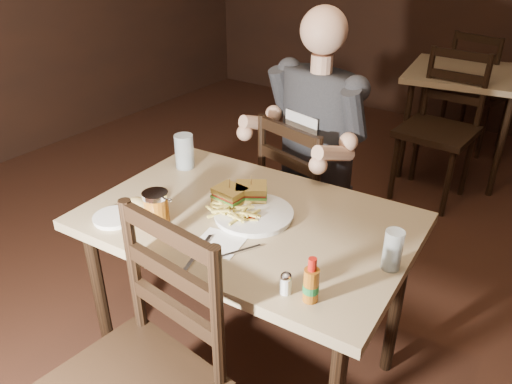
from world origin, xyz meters
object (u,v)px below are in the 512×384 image
Objects in this scene: bg_chair_near at (437,131)px; chair_far at (314,205)px; dinner_plate at (254,215)px; diner at (313,115)px; side_plate at (115,218)px; bg_table at (465,83)px; glass_right at (393,250)px; glass_left at (184,151)px; main_table at (248,236)px; bg_chair_far at (479,91)px; hot_sauce at (311,280)px; syrup_dispenser at (156,207)px.

chair_far is at bearing -95.76° from bg_chair_near.
bg_chair_near is at bearing 86.93° from dinner_plate.
side_plate is at bearing -93.17° from diner.
glass_right is at bearing -80.58° from bg_table.
dinner_plate is at bearing -19.28° from glass_left.
side_plate is at bearing -142.86° from dinner_plate.
glass_left is at bearing 170.34° from glass_right.
main_table is 1.30× the size of diner.
glass_right is (0.54, 0.01, 0.15)m from main_table.
glass_left is 1.01× the size of side_plate.
bg_chair_far is 7.20× the size of glass_right.
bg_chair_near is 1.97m from dinner_plate.
hot_sauce reaches higher than bg_table.
hot_sauce reaches higher than syrup_dispenser.
dinner_plate is 0.50m from side_plate.
glass_left reaches higher than dinner_plate.
diner is (-0.10, 0.63, 0.26)m from main_table.
main_table is 1.34× the size of bg_table.
bg_chair_far is 2.48m from diner.
chair_far is 7.03× the size of glass_right.
glass_left is 1.28× the size of syrup_dispenser.
glass_left reaches higher than syrup_dispenser.
bg_chair_far reaches higher than bg_table.
bg_chair_near reaches higher than syrup_dispenser.
glass_right is (0.42, -1.95, 0.34)m from bg_chair_near.
diner reaches higher than hot_sauce.
bg_chair_far is at bearing 80.13° from syrup_dispenser.
chair_far reaches higher than dinner_plate.
main_table is 0.49m from side_plate.
glass_right is 0.30m from hot_sauce.
syrup_dispenser is (-0.25, -0.21, 0.14)m from main_table.
glass_left is (-0.37, -0.45, -0.11)m from diner.
bg_chair_near is 6.65× the size of side_plate.
bg_chair_far is 6.49× the size of side_plate.
side_plate reaches higher than main_table.
dinner_plate is at bearing -89.61° from bg_chair_near.
bg_chair_far is at bearing 81.46° from side_plate.
bg_chair_near is (0.12, 1.96, -0.19)m from main_table.
chair_far is 0.73m from glass_left.
bg_table is 6.06× the size of glass_left.
chair_far reaches higher than syrup_dispenser.
glass_right reaches higher than bg_table.
glass_left is (-0.59, -1.78, 0.35)m from bg_chair_near.
glass_left is at bearing 100.22° from side_plate.
chair_far is (-0.21, -1.83, -0.21)m from bg_table.
bg_chair_near reaches higher than bg_chair_far.
bg_chair_near is (-0.00, -0.55, -0.19)m from bg_table.
diner reaches higher than bg_chair_far.
main_table is 2.51m from bg_table.
side_plate is (-0.92, -0.30, -0.06)m from glass_right.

